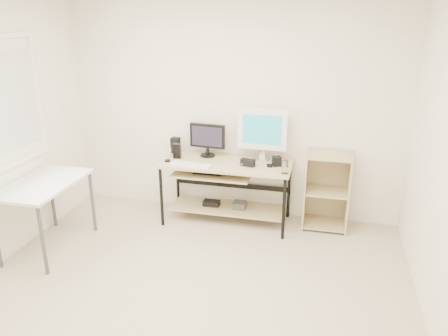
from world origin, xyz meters
TOP-DOWN VIEW (x-y plane):
  - room at (-0.14, 0.04)m, footprint 4.01×4.01m
  - desk at (-0.03, 1.66)m, footprint 1.50×0.65m
  - side_table at (-1.68, 0.60)m, footprint 0.60×1.00m
  - shelf_unit at (1.15, 1.82)m, footprint 0.50×0.40m
  - black_monitor at (-0.27, 1.82)m, footprint 0.44×0.18m
  - white_imac at (0.38, 1.84)m, footprint 0.57×0.18m
  - keyboard at (-0.37, 1.46)m, footprint 0.49×0.20m
  - mouse at (0.19, 1.62)m, footprint 0.12×0.15m
  - center_speaker at (0.26, 1.59)m, footprint 0.17×0.11m
  - speaker_left at (-0.69, 1.86)m, footprint 0.11×0.11m
  - speaker_right at (0.58, 1.67)m, footprint 0.12×0.12m
  - audio_controller at (-0.60, 1.67)m, footprint 0.09×0.06m
  - volume_puck at (-0.67, 1.52)m, footprint 0.08×0.08m
  - smartphone at (0.50, 1.64)m, footprint 0.09×0.12m
  - coaster at (0.69, 1.44)m, footprint 0.12×0.12m
  - drinking_glass at (0.69, 1.44)m, footprint 0.09×0.09m

SIDE VIEW (x-z plane):
  - shelf_unit at x=1.15m, z-range 0.00..0.90m
  - desk at x=-0.03m, z-range 0.16..0.91m
  - side_table at x=-1.68m, z-range 0.30..1.05m
  - coaster at x=0.69m, z-range 0.75..0.76m
  - smartphone at x=0.50m, z-range 0.75..0.76m
  - keyboard at x=-0.37m, z-range 0.75..0.77m
  - volume_puck at x=-0.67m, z-range 0.75..0.78m
  - mouse at x=0.19m, z-range 0.75..0.79m
  - center_speaker at x=0.26m, z-range 0.75..0.83m
  - speaker_right at x=0.58m, z-range 0.75..0.86m
  - drinking_glass at x=0.69m, z-range 0.76..0.90m
  - audio_controller at x=-0.60m, z-range 0.75..0.93m
  - speaker_left at x=-0.69m, z-range 0.75..0.95m
  - black_monitor at x=-0.27m, z-range 0.78..1.18m
  - white_imac at x=0.38m, z-range 0.80..1.40m
  - room at x=-0.14m, z-range 0.01..2.63m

